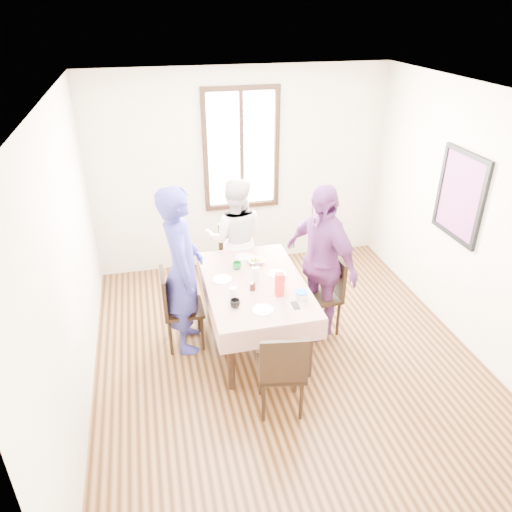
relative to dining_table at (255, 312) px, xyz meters
name	(u,v)px	position (x,y,z in m)	size (l,w,h in m)	color
ground	(286,356)	(0.26, -0.34, -0.38)	(4.50, 4.50, 0.00)	black
back_wall	(241,171)	(0.26, 1.91, 0.98)	(4.00, 4.00, 0.00)	beige
right_wall	(475,224)	(2.26, -0.34, 0.98)	(4.50, 4.50, 0.00)	beige
window_frame	(241,150)	(0.26, 1.89, 1.27)	(1.02, 0.06, 1.62)	black
window_pane	(241,150)	(0.26, 1.90, 1.27)	(0.90, 0.02, 1.50)	white
art_poster	(460,196)	(2.24, -0.04, 1.18)	(0.04, 0.76, 0.96)	red
dining_table	(255,312)	(0.00, 0.00, 0.00)	(0.91, 1.49, 0.75)	black
tablecloth	(255,283)	(0.00, 0.00, 0.38)	(1.03, 1.61, 0.01)	#5C0C03
chair_left	(183,308)	(-0.76, 0.14, 0.08)	(0.42, 0.42, 0.91)	black
chair_right	(320,295)	(0.76, 0.05, 0.08)	(0.42, 0.42, 0.91)	black
chair_far	(236,262)	(0.00, 1.02, 0.08)	(0.42, 0.42, 0.91)	black
chair_near	(281,368)	(0.00, -1.02, 0.08)	(0.42, 0.42, 0.91)	black
person_left	(182,270)	(-0.74, 0.14, 0.55)	(0.67, 0.44, 1.85)	navy
person_far	(236,239)	(0.00, 1.01, 0.41)	(0.76, 0.59, 1.57)	silver
person_right	(320,262)	(0.74, 0.05, 0.51)	(1.04, 0.43, 1.77)	#612C66
mug_black	(235,303)	(-0.29, -0.41, 0.43)	(0.10, 0.10, 0.08)	black
mug_flag	(281,281)	(0.26, -0.12, 0.43)	(0.10, 0.10, 0.09)	red
mug_green	(237,266)	(-0.13, 0.33, 0.43)	(0.10, 0.10, 0.08)	#0C7226
serving_bowl	(256,261)	(0.11, 0.40, 0.41)	(0.19, 0.19, 0.05)	white
juice_carton	(279,284)	(0.18, -0.30, 0.51)	(0.08, 0.08, 0.25)	red
butter_tub	(301,295)	(0.38, -0.40, 0.42)	(0.12, 0.12, 0.06)	white
jam_jar	(253,286)	(-0.06, -0.15, 0.43)	(0.06, 0.06, 0.08)	black
drinking_glass	(233,292)	(-0.27, -0.21, 0.43)	(0.07, 0.07, 0.10)	silver
smartphone	(295,305)	(0.28, -0.52, 0.39)	(0.07, 0.13, 0.01)	black
flower_vase	(256,274)	(0.02, 0.03, 0.47)	(0.08, 0.08, 0.16)	silver
plate_left	(222,279)	(-0.33, 0.12, 0.39)	(0.20, 0.20, 0.01)	white
plate_right	(278,274)	(0.28, 0.10, 0.39)	(0.20, 0.20, 0.01)	white
plate_far	(244,257)	(0.00, 0.57, 0.39)	(0.20, 0.20, 0.01)	white
plate_near	(263,310)	(-0.05, -0.53, 0.39)	(0.20, 0.20, 0.01)	white
butter_lid	(301,292)	(0.38, -0.40, 0.45)	(0.12, 0.12, 0.01)	blue
flower_bunch	(256,263)	(0.02, 0.03, 0.59)	(0.09, 0.09, 0.10)	yellow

